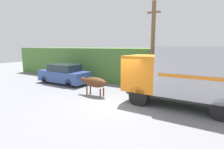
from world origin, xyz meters
name	(u,v)px	position (x,y,z in m)	size (l,w,h in m)	color
ground_plane	(119,103)	(0.00, 0.00, 0.00)	(60.00, 60.00, 0.00)	gray
hillside_embankment	(159,65)	(0.00, 7.34, 1.48)	(32.00, 6.42, 2.96)	#4C7A38
cargo_truck	(187,74)	(3.30, 1.18, 1.76)	(6.23, 2.35, 3.17)	#2D2D2D
brown_cow	(94,82)	(-2.05, 0.44, 0.88)	(2.09, 0.65, 1.21)	#512D19
parked_suv	(64,74)	(-6.56, 2.04, 0.80)	(4.61, 1.81, 1.65)	#334C8C
pedestrian_on_hill	(124,75)	(-1.63, 3.72, 0.91)	(0.29, 0.29, 1.62)	#38332D
utility_pole	(153,46)	(0.56, 3.79, 3.19)	(0.90, 0.28, 6.19)	brown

